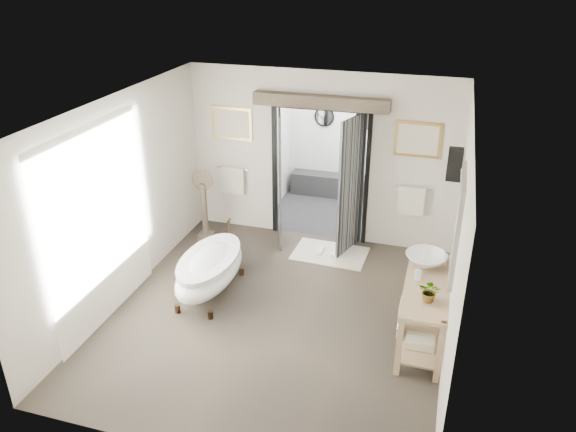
# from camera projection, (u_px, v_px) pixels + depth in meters

# --- Properties ---
(ground_plane) EXTENTS (5.00, 5.00, 0.00)m
(ground_plane) POSITION_uv_depth(u_px,v_px,m) (276.00, 315.00, 7.79)
(ground_plane) COLOR #463C2F
(room_shell) EXTENTS (4.52, 5.02, 2.91)m
(room_shell) POSITION_uv_depth(u_px,v_px,m) (268.00, 196.00, 6.89)
(room_shell) COLOR beige
(room_shell) RESTS_ON ground_plane
(shower_room) EXTENTS (2.22, 2.01, 2.51)m
(shower_room) POSITION_uv_depth(u_px,v_px,m) (338.00, 160.00, 10.86)
(shower_room) COLOR #242426
(shower_room) RESTS_ON ground_plane
(back_wall_dressing) EXTENTS (3.82, 0.79, 2.52)m
(back_wall_dressing) POSITION_uv_depth(u_px,v_px,m) (318.00, 155.00, 9.12)
(back_wall_dressing) COLOR black
(back_wall_dressing) RESTS_ON ground_plane
(clawfoot_tub) EXTENTS (0.76, 1.70, 0.83)m
(clawfoot_tub) POSITION_uv_depth(u_px,v_px,m) (210.00, 269.00, 8.13)
(clawfoot_tub) COLOR #352415
(clawfoot_tub) RESTS_ON ground_plane
(vanity) EXTENTS (0.57, 1.60, 0.85)m
(vanity) POSITION_uv_depth(u_px,v_px,m) (423.00, 307.00, 7.08)
(vanity) COLOR tan
(vanity) RESTS_ON ground_plane
(pedestal_mirror) EXTENTS (0.38, 0.24, 1.28)m
(pedestal_mirror) POSITION_uv_depth(u_px,v_px,m) (204.00, 209.00, 9.65)
(pedestal_mirror) COLOR brown
(pedestal_mirror) RESTS_ON ground_plane
(rug) EXTENTS (1.23, 0.84, 0.01)m
(rug) POSITION_uv_depth(u_px,v_px,m) (330.00, 254.00, 9.35)
(rug) COLOR beige
(rug) RESTS_ON ground_plane
(slippers) EXTENTS (0.37, 0.28, 0.05)m
(slippers) POSITION_uv_depth(u_px,v_px,m) (327.00, 251.00, 9.34)
(slippers) COLOR silver
(slippers) RESTS_ON rug
(basin) EXTENTS (0.55, 0.55, 0.19)m
(basin) POSITION_uv_depth(u_px,v_px,m) (426.00, 260.00, 7.28)
(basin) COLOR white
(basin) RESTS_ON vanity
(plant) EXTENTS (0.29, 0.26, 0.28)m
(plant) POSITION_uv_depth(u_px,v_px,m) (430.00, 291.00, 6.54)
(plant) COLOR gray
(plant) RESTS_ON vanity
(soap_bottle_a) EXTENTS (0.09, 0.09, 0.18)m
(soap_bottle_a) POSITION_uv_depth(u_px,v_px,m) (418.00, 273.00, 7.00)
(soap_bottle_a) COLOR gray
(soap_bottle_a) RESTS_ON vanity
(soap_bottle_b) EXTENTS (0.18, 0.18, 0.19)m
(soap_bottle_b) POSITION_uv_depth(u_px,v_px,m) (424.00, 249.00, 7.54)
(soap_bottle_b) COLOR gray
(soap_bottle_b) RESTS_ON vanity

